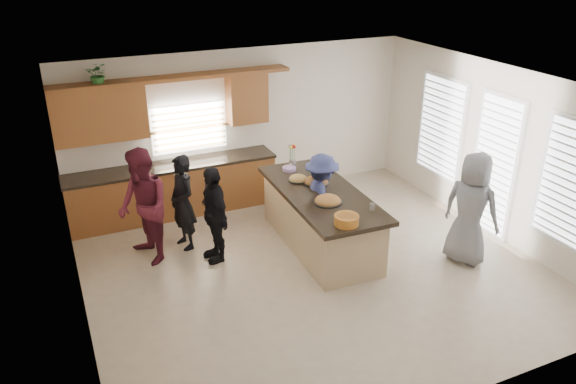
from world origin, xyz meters
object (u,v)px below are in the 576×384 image
woman_left_back (183,203)px  woman_right_front (471,209)px  salad_bowl (346,220)px  woman_left_mid (144,207)px  island (320,220)px  woman_left_front (214,214)px  woman_right_back (321,199)px

woman_left_back → woman_right_front: woman_right_front is taller
woman_left_back → woman_right_front: size_ratio=0.88×
salad_bowl → woman_left_mid: (-2.43, 1.81, -0.13)m
island → woman_left_mid: (-2.62, 0.68, 0.45)m
woman_left_back → woman_left_front: (0.33, -0.57, -0.01)m
woman_left_mid → island: bearing=62.8°
woman_left_back → woman_right_back: size_ratio=1.03×
island → woman_left_mid: woman_left_mid is taller
woman_left_back → woman_left_mid: size_ratio=0.86×
salad_bowl → woman_right_front: 2.03m
woman_left_mid → woman_right_back: size_ratio=1.20×
woman_right_back → woman_right_front: woman_right_front is taller
salad_bowl → woman_left_front: (-1.46, 1.42, -0.27)m
woman_left_mid → woman_right_back: bearing=65.8°
island → woman_right_front: woman_right_front is taller
woman_left_back → woman_right_back: woman_left_back is taller
island → woman_left_mid: bearing=167.8°
salad_bowl → woman_left_back: (-1.80, 1.99, -0.25)m
island → woman_left_mid: size_ratio=1.52×
salad_bowl → woman_left_mid: 3.03m
salad_bowl → woman_right_back: (0.27, 1.26, -0.28)m
woman_right_front → woman_right_back: bearing=25.5°
woman_right_back → woman_left_front: bearing=88.4°
woman_right_back → woman_right_front: 2.28m
woman_left_back → woman_left_mid: woman_left_mid is taller
woman_left_mid → woman_right_front: (4.44, -2.02, -0.02)m
woman_left_front → woman_left_mid: bearing=-115.1°
woman_left_front → woman_right_front: (3.48, -1.63, 0.12)m
woman_left_front → woman_right_back: bearing=81.7°
woman_right_back → woman_right_front: (1.75, -1.47, 0.13)m
island → woman_right_back: woman_right_back is taller
island → woman_right_front: (1.82, -1.34, 0.43)m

